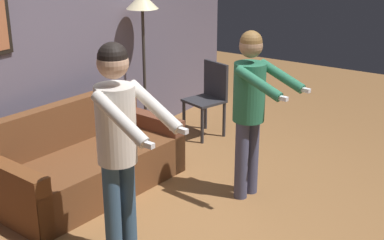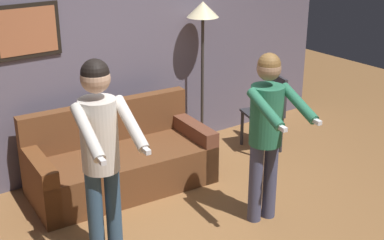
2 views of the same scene
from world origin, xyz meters
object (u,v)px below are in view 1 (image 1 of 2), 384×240
person_standing_left (118,134)px  person_standing_right (251,101)px  couch (89,164)px  torchiere_lamp (143,16)px  dining_chair_distant (209,95)px

person_standing_left → person_standing_right: 1.53m
couch → torchiere_lamp: bearing=14.4°
couch → dining_chair_distant: dining_chair_distant is taller
person_standing_right → couch: bearing=119.6°
couch → person_standing_right: (0.78, -1.38, 0.71)m
couch → person_standing_left: size_ratio=1.12×
torchiere_lamp → person_standing_left: torchiere_lamp is taller
couch → person_standing_left: (-0.72, -1.07, 0.79)m
torchiere_lamp → person_standing_right: torchiere_lamp is taller
person_standing_right → dining_chair_distant: 1.75m
couch → person_standing_left: person_standing_left is taller
couch → person_standing_left: 1.51m
couch → dining_chair_distant: 2.00m
dining_chair_distant → torchiere_lamp: bearing=139.7°
torchiere_lamp → person_standing_left: size_ratio=1.03×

